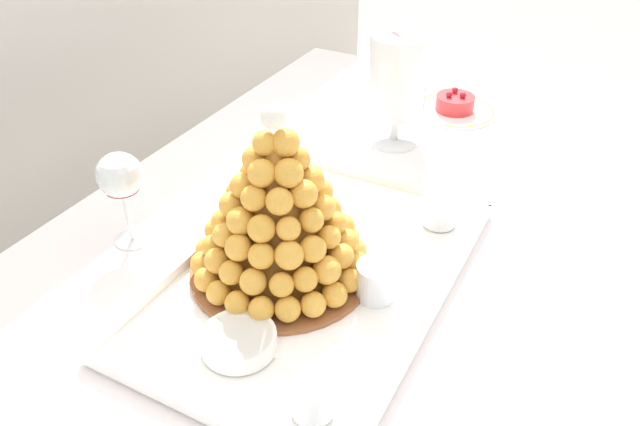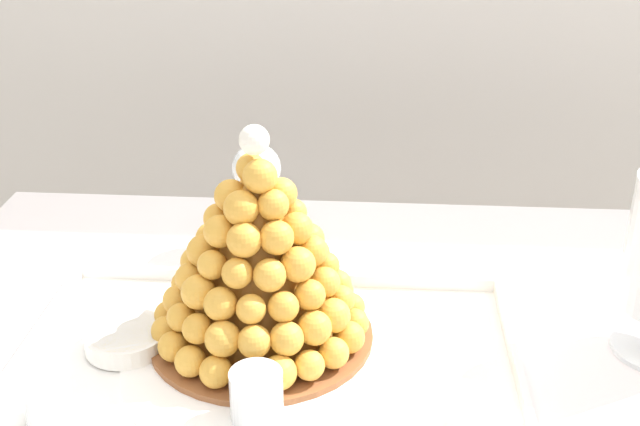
% 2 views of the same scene
% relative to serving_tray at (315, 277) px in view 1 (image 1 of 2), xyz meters
% --- Properties ---
extents(buffet_table, '(1.41, 0.97, 0.74)m').
position_rel_serving_tray_xyz_m(buffet_table, '(0.19, -0.00, -0.10)').
color(buffet_table, brown).
rests_on(buffet_table, ground_plane).
extents(serving_tray, '(0.59, 0.38, 0.02)m').
position_rel_serving_tray_xyz_m(serving_tray, '(0.00, 0.00, 0.00)').
color(serving_tray, white).
rests_on(serving_tray, buffet_table).
extents(croquembouche, '(0.28, 0.28, 0.28)m').
position_rel_serving_tray_xyz_m(croquembouche, '(-0.01, 0.05, 0.11)').
color(croquembouche, brown).
rests_on(croquembouche, serving_tray).
extents(dessert_cup_left, '(0.05, 0.05, 0.05)m').
position_rel_serving_tray_xyz_m(dessert_cup_left, '(-0.22, -0.12, 0.03)').
color(dessert_cup_left, silver).
rests_on(dessert_cup_left, serving_tray).
extents(dessert_cup_mid_left, '(0.06, 0.06, 0.06)m').
position_rel_serving_tray_xyz_m(dessert_cup_mid_left, '(0.00, -0.10, 0.03)').
color(dessert_cup_mid_left, silver).
rests_on(dessert_cup_mid_left, serving_tray).
extents(dessert_cup_centre, '(0.06, 0.06, 0.06)m').
position_rel_serving_tray_xyz_m(dessert_cup_centre, '(0.22, -0.12, 0.03)').
color(dessert_cup_centre, silver).
rests_on(dessert_cup_centre, serving_tray).
extents(creme_brulee_ramekin, '(0.10, 0.10, 0.02)m').
position_rel_serving_tray_xyz_m(creme_brulee_ramekin, '(-0.18, 0.02, 0.02)').
color(creme_brulee_ramekin, white).
rests_on(creme_brulee_ramekin, serving_tray).
extents(macaron_goblet, '(0.12, 0.12, 0.24)m').
position_rel_serving_tray_xyz_m(macaron_goblet, '(0.47, 0.07, 0.14)').
color(macaron_goblet, white).
rests_on(macaron_goblet, buffet_table).
extents(fruit_tart_plate, '(0.19, 0.19, 0.05)m').
position_rel_serving_tray_xyz_m(fruit_tart_plate, '(0.67, -0.00, 0.01)').
color(fruit_tart_plate, white).
rests_on(fruit_tart_plate, buffet_table).
extents(wine_glass, '(0.07, 0.07, 0.16)m').
position_rel_serving_tray_xyz_m(wine_glass, '(-0.05, 0.31, 0.11)').
color(wine_glass, silver).
rests_on(wine_glass, buffet_table).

